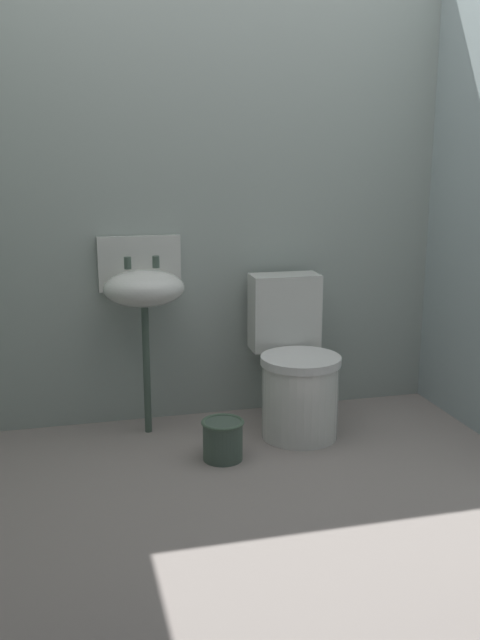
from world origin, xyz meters
name	(u,v)px	position (x,y,z in m)	size (l,w,h in m)	color
ground_plane	(255,504)	(0.00, 0.00, -0.04)	(2.98, 2.41, 0.08)	gray
wall_back	(202,190)	(0.00, 1.05, 1.21)	(2.98, 0.10, 2.42)	#9AA69F
toilet_near_wall	(295,370)	(0.39, 0.65, 0.32)	(0.41, 0.60, 0.78)	silver
sink	(143,287)	(-0.34, 0.84, 0.75)	(0.42, 0.35, 0.99)	#435549
bucket	(223,439)	(-0.05, 0.39, 0.10)	(0.20, 0.20, 0.19)	#435549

